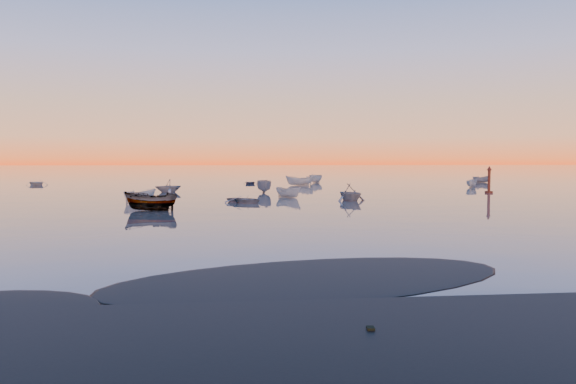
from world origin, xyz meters
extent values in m
plane|color=#615751|center=(0.00, 100.00, 0.00)|extent=(600.00, 600.00, 0.00)
imported|color=slate|center=(-5.80, 33.55, 0.00)|extent=(3.83, 3.77, 0.95)
imported|color=silver|center=(-15.65, 35.79, 0.00)|extent=(3.29, 3.58, 1.19)
cylinder|color=#46180F|center=(23.90, 45.99, 0.05)|extent=(0.94, 0.94, 0.31)
cylinder|color=#46180F|center=(23.90, 45.99, 1.36)|extent=(0.33, 0.33, 2.71)
cone|color=#46180F|center=(23.90, 45.99, 2.98)|extent=(0.63, 0.63, 0.52)
camera|label=1|loc=(-7.32, -18.42, 3.99)|focal=35.00mm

